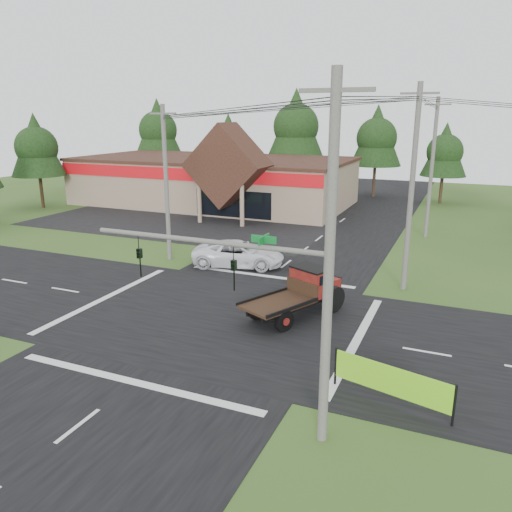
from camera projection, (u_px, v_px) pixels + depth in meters
The scene contains 19 objects.
ground at pixel (219, 317), 25.11m from camera, with size 120.00×120.00×0.00m, color #324E1B.
road_ns at pixel (219, 317), 25.11m from camera, with size 12.00×120.00×0.02m, color black.
road_ew at pixel (219, 316), 25.11m from camera, with size 120.00×12.00×0.02m, color black.
parking_apron at pixel (179, 222), 47.22m from camera, with size 28.00×14.00×0.02m, color black.
cvs_building at pixel (215, 180), 56.46m from camera, with size 30.40×18.20×9.19m.
traffic_signal_mast at pixel (273, 299), 15.07m from camera, with size 8.12×0.24×7.00m.
utility_pole_nr at pixel (329, 267), 14.11m from camera, with size 2.00×0.30×11.00m.
utility_pole_nw at pixel (166, 183), 33.75m from camera, with size 2.00×0.30×10.50m.
utility_pole_ne at pixel (412, 188), 27.56m from camera, with size 2.00×0.30×11.50m.
utility_pole_n at pixel (432, 168), 39.99m from camera, with size 2.00×0.30×11.20m.
tree_row_a at pixel (158, 128), 69.67m from camera, with size 6.72×6.72×12.12m.
tree_row_b at pixel (228, 139), 68.02m from camera, with size 5.60×5.60×10.10m.
tree_row_c at pixel (296, 124), 62.81m from camera, with size 7.28×7.28×13.13m.
tree_row_d at pixel (377, 136), 60.27m from camera, with size 6.16×6.16×11.11m.
tree_row_e at pixel (445, 150), 55.84m from camera, with size 5.04×5.04×9.09m.
tree_side_w at pixel (36, 145), 53.10m from camera, with size 5.60×5.60×10.10m.
antique_flatbed_truck at pixel (295, 294), 24.84m from camera, with size 2.20×5.75×2.41m, color #5A0C13, non-canonical shape.
roadside_banner at pixel (391, 385), 17.32m from camera, with size 4.42×0.13×1.51m, color #7AD41C, non-canonical shape.
white_pickup at pixel (239, 254), 33.40m from camera, with size 2.80×6.07×1.69m, color white.
Camera 1 is at (10.90, -20.72, 9.77)m, focal length 35.00 mm.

